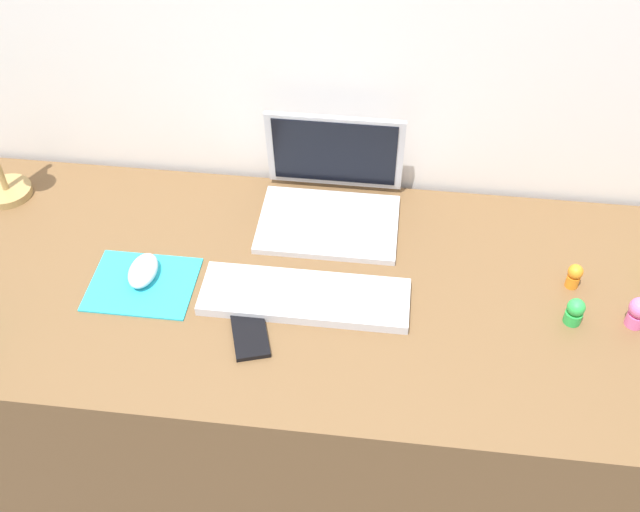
# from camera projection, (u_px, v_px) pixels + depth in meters

# --- Properties ---
(ground_plane) EXTENTS (6.00, 6.00, 0.00)m
(ground_plane) POSITION_uv_depth(u_px,v_px,m) (321.00, 478.00, 2.06)
(ground_plane) COLOR #59514C
(back_wall) EXTENTS (2.97, 0.05, 1.63)m
(back_wall) POSITION_uv_depth(u_px,v_px,m) (341.00, 147.00, 1.76)
(back_wall) COLOR silver
(back_wall) RESTS_ON ground_plane
(desk) EXTENTS (1.77, 0.67, 0.74)m
(desk) POSITION_uv_depth(u_px,v_px,m) (321.00, 397.00, 1.80)
(desk) COLOR brown
(desk) RESTS_ON ground_plane
(laptop) EXTENTS (0.30, 0.24, 0.21)m
(laptop) POSITION_uv_depth(u_px,v_px,m) (331.00, 192.00, 1.68)
(laptop) COLOR silver
(laptop) RESTS_ON desk
(keyboard) EXTENTS (0.41, 0.13, 0.02)m
(keyboard) POSITION_uv_depth(u_px,v_px,m) (305.00, 297.00, 1.51)
(keyboard) COLOR silver
(keyboard) RESTS_ON desk
(mousepad) EXTENTS (0.21, 0.17, 0.00)m
(mousepad) POSITION_uv_depth(u_px,v_px,m) (143.00, 284.00, 1.55)
(mousepad) COLOR #28B7CC
(mousepad) RESTS_ON desk
(mouse) EXTENTS (0.06, 0.10, 0.03)m
(mouse) POSITION_uv_depth(u_px,v_px,m) (143.00, 271.00, 1.55)
(mouse) COLOR silver
(mouse) RESTS_ON mousepad
(cell_phone) EXTENTS (0.10, 0.14, 0.01)m
(cell_phone) POSITION_uv_depth(u_px,v_px,m) (250.00, 332.00, 1.46)
(cell_phone) COLOR black
(cell_phone) RESTS_ON desk
(toy_figurine_orange) EXTENTS (0.03, 0.03, 0.06)m
(toy_figurine_orange) POSITION_uv_depth(u_px,v_px,m) (574.00, 275.00, 1.53)
(toy_figurine_orange) COLOR orange
(toy_figurine_orange) RESTS_ON desk
(toy_figurine_pink) EXTENTS (0.04, 0.04, 0.07)m
(toy_figurine_pink) POSITION_uv_depth(u_px,v_px,m) (638.00, 312.00, 1.45)
(toy_figurine_pink) COLOR pink
(toy_figurine_pink) RESTS_ON desk
(toy_figurine_green) EXTENTS (0.03, 0.03, 0.06)m
(toy_figurine_green) POSITION_uv_depth(u_px,v_px,m) (575.00, 311.00, 1.46)
(toy_figurine_green) COLOR green
(toy_figurine_green) RESTS_ON desk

